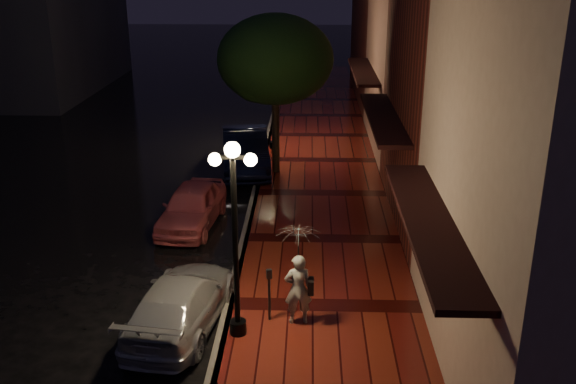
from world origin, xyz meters
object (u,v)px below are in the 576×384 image
(streetlamp_near, at_px, (235,230))
(parking_meter, at_px, (269,290))
(pink_car, at_px, (192,206))
(navy_car, at_px, (245,151))
(silver_car, at_px, (181,302))
(streetlamp_far, at_px, (273,91))
(woman_with_umbrella, at_px, (298,260))
(street_tree, at_px, (275,62))

(streetlamp_near, height_order, parking_meter, streetlamp_near)
(pink_car, distance_m, navy_car, 5.52)
(silver_car, xyz_separation_m, parking_meter, (1.97, 0.11, 0.30))
(streetlamp_near, relative_size, parking_meter, 3.44)
(streetlamp_far, relative_size, pink_car, 1.13)
(streetlamp_near, distance_m, navy_car, 11.71)
(streetlamp_near, height_order, silver_car, streetlamp_near)
(silver_car, height_order, woman_with_umbrella, woman_with_umbrella)
(navy_car, height_order, woman_with_umbrella, woman_with_umbrella)
(streetlamp_far, distance_m, street_tree, 3.44)
(silver_car, height_order, parking_meter, parking_meter)
(streetlamp_far, height_order, pink_car, streetlamp_far)
(street_tree, distance_m, pink_car, 6.48)
(pink_car, xyz_separation_m, parking_meter, (2.71, -5.54, 0.26))
(navy_car, relative_size, silver_car, 1.14)
(navy_car, bearing_deg, parking_meter, -89.67)
(woman_with_umbrella, bearing_deg, pink_car, -66.82)
(streetlamp_near, bearing_deg, silver_car, 160.43)
(woman_with_umbrella, height_order, parking_meter, woman_with_umbrella)
(streetlamp_near, height_order, streetlamp_far, same)
(streetlamp_far, relative_size, parking_meter, 3.44)
(streetlamp_near, relative_size, navy_car, 0.90)
(street_tree, relative_size, silver_car, 1.38)
(street_tree, height_order, navy_car, street_tree)
(streetlamp_near, xyz_separation_m, woman_with_umbrella, (1.29, 0.50, -0.92))
(street_tree, xyz_separation_m, woman_with_umbrella, (1.03, -10.49, -2.57))
(streetlamp_near, distance_m, streetlamp_far, 14.00)
(navy_car, bearing_deg, streetlamp_near, -93.27)
(pink_car, height_order, navy_car, navy_car)
(streetlamp_far, bearing_deg, navy_car, -111.01)
(woman_with_umbrella, bearing_deg, parking_meter, -14.73)
(silver_car, relative_size, woman_with_umbrella, 1.81)
(silver_car, bearing_deg, street_tree, -90.51)
(parking_meter, bearing_deg, pink_car, 99.06)
(parking_meter, bearing_deg, silver_car, 166.20)
(streetlamp_far, distance_m, silver_car, 13.74)
(woman_with_umbrella, bearing_deg, silver_car, -6.94)
(streetlamp_near, relative_size, silver_car, 1.03)
(streetlamp_near, bearing_deg, woman_with_umbrella, 21.12)
(silver_car, relative_size, parking_meter, 3.34)
(streetlamp_far, distance_m, pink_car, 8.37)
(streetlamp_far, bearing_deg, street_tree, -85.09)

